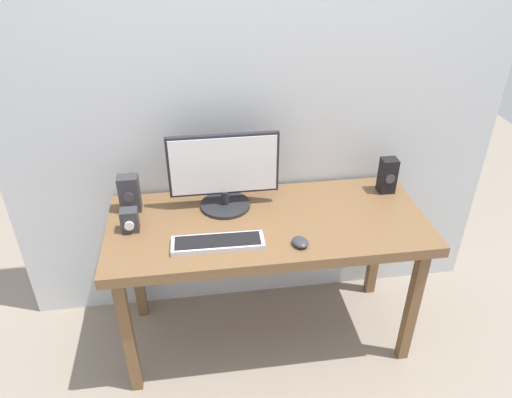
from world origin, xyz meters
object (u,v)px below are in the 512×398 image
(keyboard_primary, at_px, (218,243))
(speaker_left, at_px, (129,193))
(monitor, at_px, (224,172))
(mouse, at_px, (300,242))
(audio_controller, at_px, (130,220))
(desk, at_px, (268,233))
(speaker_right, at_px, (388,175))

(keyboard_primary, distance_m, speaker_left, 0.52)
(monitor, height_order, mouse, monitor)
(monitor, height_order, audio_controller, monitor)
(monitor, relative_size, keyboard_primary, 1.29)
(desk, bearing_deg, keyboard_primary, -146.84)
(speaker_right, bearing_deg, monitor, -178.53)
(desk, xyz_separation_m, mouse, (0.11, -0.20, 0.09))
(monitor, xyz_separation_m, audio_controller, (-0.44, -0.15, -0.13))
(speaker_left, distance_m, audio_controller, 0.18)
(monitor, relative_size, speaker_right, 2.84)
(desk, bearing_deg, mouse, -62.43)
(desk, bearing_deg, monitor, 140.19)
(speaker_left, bearing_deg, monitor, -3.47)
(desk, relative_size, keyboard_primary, 3.70)
(desk, distance_m, audio_controller, 0.63)
(desk, xyz_separation_m, speaker_left, (-0.63, 0.18, 0.16))
(keyboard_primary, xyz_separation_m, speaker_right, (0.87, 0.33, 0.08))
(desk, relative_size, speaker_left, 8.20)
(audio_controller, bearing_deg, monitor, 18.58)
(mouse, height_order, speaker_right, speaker_right)
(mouse, distance_m, audio_controller, 0.76)
(keyboard_primary, relative_size, audio_controller, 3.72)
(keyboard_primary, height_order, audio_controller, audio_controller)
(monitor, bearing_deg, speaker_right, 1.47)
(keyboard_primary, bearing_deg, mouse, -7.56)
(desk, relative_size, mouse, 17.46)
(audio_controller, bearing_deg, mouse, -16.26)
(monitor, bearing_deg, desk, -39.81)
(desk, xyz_separation_m, speaker_right, (0.63, 0.17, 0.16))
(speaker_right, distance_m, audio_controller, 1.26)
(mouse, distance_m, speaker_left, 0.83)
(mouse, bearing_deg, speaker_right, 20.85)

